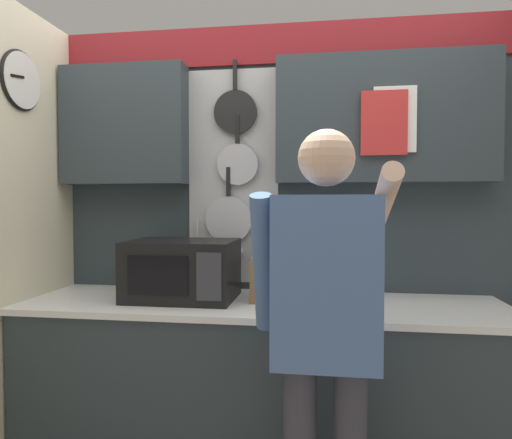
% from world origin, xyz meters
% --- Properties ---
extents(base_cabinet_counter, '(2.33, 0.65, 0.91)m').
position_xyz_m(base_cabinet_counter, '(0.00, -0.00, 0.45)').
color(base_cabinet_counter, '#2D383D').
rests_on(base_cabinet_counter, ground_plane).
extents(back_wall_unit, '(2.90, 0.23, 2.36)m').
position_xyz_m(back_wall_unit, '(0.02, 0.29, 1.47)').
color(back_wall_unit, '#2D383D').
rests_on(back_wall_unit, ground_plane).
extents(microwave, '(0.53, 0.39, 0.29)m').
position_xyz_m(microwave, '(-0.40, 0.01, 1.06)').
color(microwave, black).
rests_on(microwave, base_cabinet_counter).
extents(knife_block, '(0.12, 0.16, 0.28)m').
position_xyz_m(knife_block, '(0.00, 0.01, 1.02)').
color(knife_block, brown).
rests_on(knife_block, base_cabinet_counter).
extents(utensil_crock, '(0.12, 0.12, 0.34)m').
position_xyz_m(utensil_crock, '(0.19, 0.01, 1.00)').
color(utensil_crock, white).
rests_on(utensil_crock, base_cabinet_counter).
extents(person, '(0.54, 0.63, 1.66)m').
position_xyz_m(person, '(0.30, -0.54, 0.99)').
color(person, '#383842').
rests_on(person, ground_plane).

